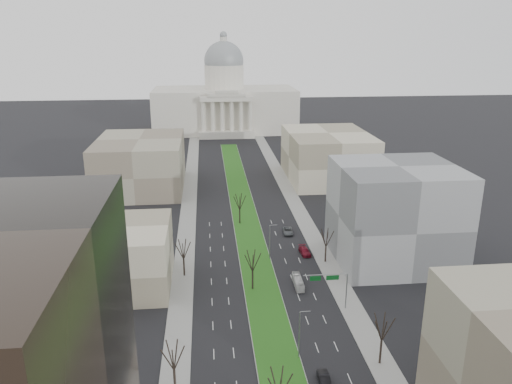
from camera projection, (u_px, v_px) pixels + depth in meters
ground at (247, 223)px, 148.13m from camera, size 600.00×600.00×0.00m
median at (247, 224)px, 147.14m from camera, size 8.00×222.03×0.20m
sidewalk_left at (184, 262)px, 122.72m from camera, size 5.00×330.00×0.15m
sidewalk_right at (324, 256)px, 126.09m from camera, size 5.00×330.00×0.15m
capitol at (225, 102)px, 284.95m from camera, size 80.00×46.00×55.00m
building_beige_left at (110, 257)px, 109.65m from camera, size 26.00×22.00×14.00m
building_grey_right at (395, 214)px, 121.21m from camera, size 28.00×26.00×24.00m
building_far_left at (141, 164)px, 179.93m from camera, size 30.00×40.00×18.00m
building_far_right at (327, 156)px, 191.41m from camera, size 30.00×40.00×18.00m
tree_left_mid at (173, 355)px, 76.10m from camera, size 5.40×5.40×9.72m
tree_left_far at (183, 249)px, 114.06m from camera, size 5.28×5.28×9.50m
tree_right_mid at (383, 327)px, 83.16m from camera, size 5.52×5.52×9.94m
tree_right_far at (326, 237)px, 121.26m from camera, size 5.04×5.04×9.07m
tree_median_a at (279, 384)px, 69.98m from camera, size 5.40×5.40×9.72m
tree_median_b at (252, 260)px, 107.89m from camera, size 5.40×5.40×9.72m
tree_median_c at (240, 201)px, 145.81m from camera, size 5.40×5.40×9.72m
streetlamp_median_b at (300, 334)px, 85.42m from camera, size 1.90×0.20×9.16m
streetlamp_median_c at (270, 241)px, 123.33m from camera, size 1.90×0.20×9.16m
mast_arm_signs at (334, 283)px, 100.20m from camera, size 9.12×0.24×8.09m
car_black at (324, 380)px, 79.99m from camera, size 1.84×5.00×1.63m
car_red at (305, 251)px, 127.36m from camera, size 2.74×5.75×1.62m
car_grey_far at (288, 231)px, 140.36m from camera, size 3.00×5.85×1.58m
box_van at (298, 282)px, 111.13m from camera, size 1.82×7.41×2.06m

